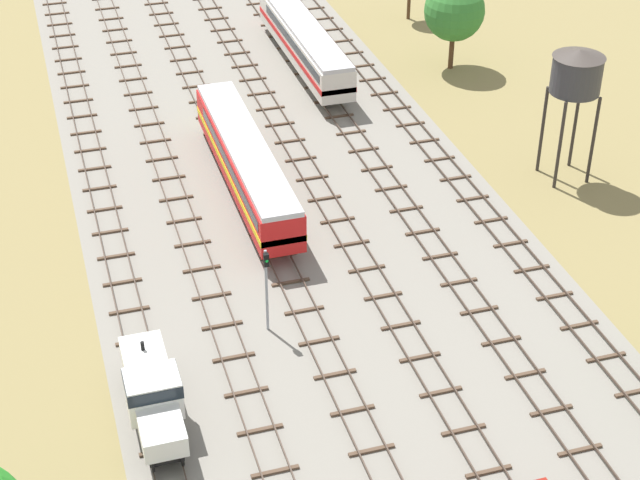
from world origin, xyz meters
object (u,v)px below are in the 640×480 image
Objects in this scene: diesel_railcar_centre_left_mid at (246,161)px; water_tower at (577,74)px; shunter_loco_far_left_near at (153,392)px; diesel_railcar_centre_right_midfar at (304,41)px; signal_post_nearest at (267,281)px.

water_tower is (22.36, -4.21, 5.42)m from diesel_railcar_centre_left_mid.
water_tower reaches higher than shunter_loco_far_left_near.
diesel_railcar_centre_right_midfar is at bearing 64.16° from shunter_loco_far_left_near.
signal_post_nearest reaches higher than diesel_railcar_centre_left_mid.
diesel_railcar_centre_right_midfar is at bearing 117.54° from water_tower.
signal_post_nearest reaches higher than shunter_loco_far_left_near.
diesel_railcar_centre_right_midfar is (9.89, 19.70, 0.00)m from diesel_railcar_centre_left_mid.
water_tower is at bearing -10.66° from diesel_railcar_centre_left_mid.
shunter_loco_far_left_near is 45.39m from diesel_railcar_centre_right_midfar.
diesel_railcar_centre_left_mid is 3.76× the size of signal_post_nearest.
water_tower reaches higher than diesel_railcar_centre_right_midfar.
shunter_loco_far_left_near is 23.35m from diesel_railcar_centre_left_mid.
water_tower is (32.25, 16.94, 6.01)m from shunter_loco_far_left_near.
water_tower is at bearing 27.70° from shunter_loco_far_left_near.
shunter_loco_far_left_near is at bearing -152.30° from water_tower.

